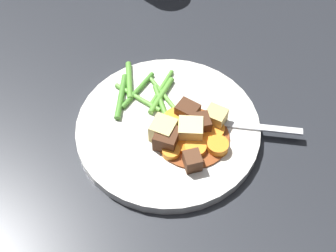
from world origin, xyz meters
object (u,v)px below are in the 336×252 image
carrot_slice_3 (176,135)px  fork (234,125)px  carrot_slice_0 (218,146)px  carrot_slice_6 (177,119)px  potato_chunk_2 (163,130)px  carrot_slice_1 (212,129)px  meat_chunk_0 (192,161)px  potato_chunk_1 (190,130)px  carrot_slice_7 (202,139)px  potato_chunk_0 (216,117)px  meat_chunk_1 (188,111)px  dinner_plate (168,129)px  meat_chunk_2 (167,139)px  carrot_slice_5 (198,147)px  meat_chunk_3 (200,124)px  carrot_slice_2 (171,152)px  carrot_slice_4 (184,143)px

carrot_slice_3 → fork: size_ratio=0.20×
fork → carrot_slice_0: bearing=-74.8°
carrot_slice_6 → potato_chunk_2: potato_chunk_2 is taller
carrot_slice_1 → meat_chunk_0: size_ratio=1.53×
potato_chunk_1 → meat_chunk_0: 0.05m
carrot_slice_0 → potato_chunk_1: (-0.04, -0.01, 0.01)m
carrot_slice_7 → potato_chunk_0: potato_chunk_0 is taller
carrot_slice_3 → meat_chunk_0: meat_chunk_0 is taller
meat_chunk_1 → potato_chunk_0: bearing=32.4°
dinner_plate → carrot_slice_7: bearing=19.8°
dinner_plate → meat_chunk_2: size_ratio=8.23×
potato_chunk_2 → meat_chunk_2: bearing=-22.8°
carrot_slice_3 → carrot_slice_5: 0.03m
carrot_slice_3 → meat_chunk_3: size_ratio=1.15×
carrot_slice_2 → fork: bearing=76.5°
carrot_slice_0 → meat_chunk_2: size_ratio=0.93×
carrot_slice_1 → carrot_slice_3: carrot_slice_3 is taller
carrot_slice_1 → meat_chunk_2: (-0.02, -0.06, 0.01)m
meat_chunk_2 → meat_chunk_3: 0.05m
potato_chunk_1 → meat_chunk_1: bearing=143.1°
potato_chunk_2 → potato_chunk_0: bearing=66.2°
carrot_slice_1 → potato_chunk_1: (-0.01, -0.03, 0.01)m
carrot_slice_4 → meat_chunk_0: bearing=-25.0°
meat_chunk_1 → potato_chunk_2: bearing=-86.4°
dinner_plate → potato_chunk_0: 0.07m
dinner_plate → carrot_slice_6: size_ratio=8.06×
meat_chunk_0 → meat_chunk_3: (-0.04, 0.05, 0.00)m
dinner_plate → carrot_slice_7: carrot_slice_7 is taller
carrot_slice_6 → potato_chunk_1: 0.03m
dinner_plate → fork: bearing=48.5°
carrot_slice_0 → carrot_slice_5: bearing=-133.4°
carrot_slice_5 → carrot_slice_0: bearing=46.6°
meat_chunk_1 → meat_chunk_2: 0.06m
carrot_slice_3 → carrot_slice_0: bearing=28.6°
potato_chunk_0 → carrot_slice_4: bearing=-90.5°
potato_chunk_1 → fork: 0.06m
carrot_slice_6 → carrot_slice_7: size_ratio=1.26×
meat_chunk_2 → meat_chunk_3: meat_chunk_2 is taller
carrot_slice_3 → potato_chunk_0: 0.06m
carrot_slice_4 → meat_chunk_2: (-0.02, -0.02, 0.01)m
meat_chunk_0 → carrot_slice_3: bearing=162.8°
potato_chunk_1 → carrot_slice_4: bearing=-71.1°
carrot_slice_0 → potato_chunk_1: size_ratio=0.89×
carrot_slice_5 → potato_chunk_0: size_ratio=1.07×
carrot_slice_3 → potato_chunk_0: bearing=72.9°
fork → carrot_slice_4: bearing=-106.5°
carrot_slice_7 → potato_chunk_0: (-0.01, 0.04, 0.01)m
meat_chunk_1 → carrot_slice_4: bearing=-48.2°
carrot_slice_2 → carrot_slice_5: same height
carrot_slice_5 → carrot_slice_6: size_ratio=0.92×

